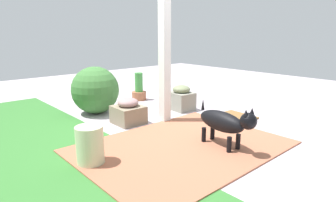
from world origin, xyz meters
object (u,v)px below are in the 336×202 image
Objects in this scene: stone_planter_mid at (128,112)px; dog at (225,122)px; porch_pillar at (164,48)px; round_shrub at (95,90)px; terracotta_pot_tall at (139,90)px; doormat at (237,116)px; ceramic_urn at (90,146)px; stone_planter_nearest at (181,98)px.

stone_planter_mid is 1.58m from dog.
porch_pillar is 1.09m from stone_planter_mid.
round_shrub reaches higher than terracotta_pot_tall.
terracotta_pot_tall is 0.98× the size of doormat.
porch_pillar is 1.90m from ceramic_urn.
ceramic_urn is at bearing 133.74° from terracotta_pot_tall.
stone_planter_nearest reaches higher than ceramic_urn.
ceramic_urn is at bearing 111.18° from porch_pillar.
dog is at bearing 164.74° from terracotta_pot_tall.
stone_planter_nearest reaches higher than doormat.
doormat is at bearing -167.88° from terracotta_pot_tall.
porch_pillar is at bearing 114.70° from stone_planter_nearest.
porch_pillar is 2.74× the size of dog.
ceramic_urn is 0.73× the size of doormat.
round_shrub is (0.84, 0.08, 0.22)m from stone_planter_mid.
terracotta_pot_tall is at bearing -21.40° from porch_pillar.
porch_pillar reaches higher than doormat.
porch_pillar is at bearing -7.94° from dog.
ceramic_urn is (-0.88, 1.08, 0.03)m from stone_planter_mid.
porch_pillar reaches higher than round_shrub.
dog is (-1.26, 0.18, -0.79)m from porch_pillar.
dog is at bearing 172.06° from porch_pillar.
stone_planter_nearest is at bearing 20.09° from doormat.
dog is at bearing -170.86° from round_shrub.
porch_pillar is at bearing 158.60° from terracotta_pot_tall.
stone_planter_nearest is at bearing -67.76° from ceramic_urn.
terracotta_pot_tall is at bearing 5.06° from stone_planter_nearest.
stone_planter_mid is at bearing -50.61° from ceramic_urn.
stone_planter_nearest is 1.13m from stone_planter_mid.
ceramic_urn is at bearing 129.39° from stone_planter_mid.
dog reaches higher than terracotta_pot_tall.
doormat is (-0.63, -0.99, -1.10)m from porch_pillar.
ceramic_urn is (-0.90, 2.21, 0.00)m from stone_planter_nearest.
stone_planter_nearest reaches higher than stone_planter_mid.
terracotta_pot_tall is at bearing -15.26° from dog.
porch_pillar is at bearing -153.46° from round_shrub.
doormat is at bearing -159.91° from stone_planter_nearest.
stone_planter_nearest is at bearing -88.99° from stone_planter_mid.
round_shrub is at bearing 9.14° from dog.
round_shrub is (0.82, 1.21, 0.19)m from stone_planter_nearest.
terracotta_pot_tall is (0.29, -1.12, -0.20)m from round_shrub.
porch_pillar is 5.40× the size of ceramic_urn.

